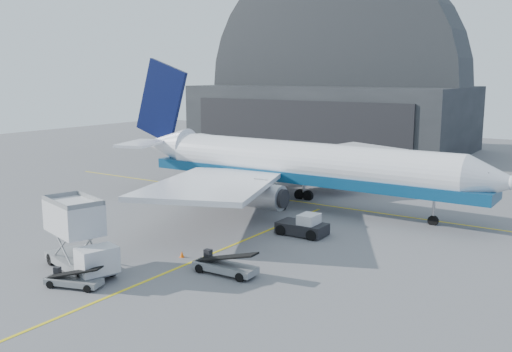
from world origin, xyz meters
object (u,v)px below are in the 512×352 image
Objects in this scene: catering_truck at (78,237)px; pushback_tug at (303,227)px; belt_loader_a at (73,280)px; airliner at (291,164)px; belt_loader_b at (225,266)px.

pushback_tug is (9.10, 17.37, -1.78)m from catering_truck.
belt_loader_a is (-6.73, -19.86, -0.27)m from pushback_tug.
airliner is 30.05m from belt_loader_a.
airliner is at bearing 125.26° from pushback_tug.
pushback_tug is 20.97m from belt_loader_a.
airliner is at bearing 106.16° from belt_loader_b.
catering_truck is at bearing 115.33° from belt_loader_a.
belt_loader_b is (6.97, 7.81, 0.11)m from belt_loader_a.
belt_loader_a is 10.47m from belt_loader_b.
belt_loader_b is (9.34, 5.33, -1.94)m from catering_truck.
pushback_tug is at bearing 52.96° from belt_loader_a.
airliner is 10.52× the size of pushback_tug.
catering_truck reaches higher than belt_loader_b.
airliner reaches higher than belt_loader_a.
airliner is 6.00× the size of catering_truck.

